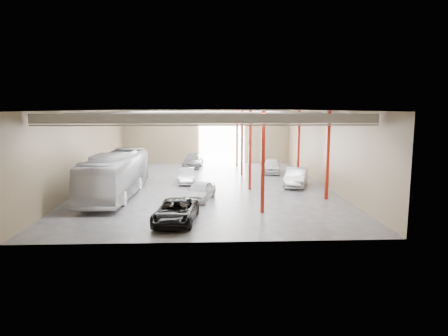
{
  "coord_description": "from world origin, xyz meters",
  "views": [
    {
      "loc": [
        -0.04,
        -36.79,
        7.16
      ],
      "look_at": [
        1.43,
        -3.55,
        2.2
      ],
      "focal_mm": 32.0,
      "sensor_mm": 36.0,
      "label": 1
    }
  ],
  "objects": [
    {
      "name": "car_row_a",
      "position": [
        -0.57,
        -6.0,
        0.74
      ],
      "size": [
        2.91,
        4.69,
        1.49
      ],
      "primitive_type": "imported",
      "rotation": [
        0.0,
        0.0,
        -0.28
      ],
      "color": "silver",
      "rests_on": "ground"
    },
    {
      "name": "car_right_far",
      "position": [
        7.27,
        7.21,
        0.8
      ],
      "size": [
        2.75,
        4.99,
        1.61
      ],
      "primitive_type": "imported",
      "rotation": [
        0.0,
        0.0,
        -0.19
      ],
      "color": "silver",
      "rests_on": "ground"
    },
    {
      "name": "coach_bus",
      "position": [
        -7.45,
        -4.14,
        1.8
      ],
      "size": [
        3.4,
        13.02,
        3.6
      ],
      "primitive_type": "imported",
      "rotation": [
        0.0,
        0.0,
        -0.03
      ],
      "color": "silver",
      "rests_on": "ground"
    },
    {
      "name": "car_right_near",
      "position": [
        8.3,
        -0.58,
        0.85
      ],
      "size": [
        3.4,
        5.47,
        1.7
      ],
      "primitive_type": "imported",
      "rotation": [
        0.0,
        0.0,
        -0.33
      ],
      "color": "#B2B3B7",
      "rests_on": "ground"
    },
    {
      "name": "car_row_c",
      "position": [
        -1.7,
        12.0,
        0.79
      ],
      "size": [
        2.66,
        5.63,
        1.59
      ],
      "primitive_type": "imported",
      "rotation": [
        0.0,
        0.0,
        -0.08
      ],
      "color": "slate",
      "rests_on": "ground"
    },
    {
      "name": "black_sedan",
      "position": [
        -2.0,
        -12.24,
        0.74
      ],
      "size": [
        2.96,
        5.51,
        1.47
      ],
      "primitive_type": "imported",
      "rotation": [
        0.0,
        0.0,
        -0.1
      ],
      "color": "black",
      "rests_on": "ground"
    },
    {
      "name": "depot_shell",
      "position": [
        0.13,
        0.48,
        4.98
      ],
      "size": [
        22.12,
        32.12,
        7.06
      ],
      "color": "#434247",
      "rests_on": "ground"
    },
    {
      "name": "car_row_b",
      "position": [
        -2.0,
        1.5,
        0.73
      ],
      "size": [
        1.78,
        4.49,
        1.45
      ],
      "primitive_type": "imported",
      "rotation": [
        0.0,
        0.0,
        0.05
      ],
      "color": "silver",
      "rests_on": "ground"
    }
  ]
}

